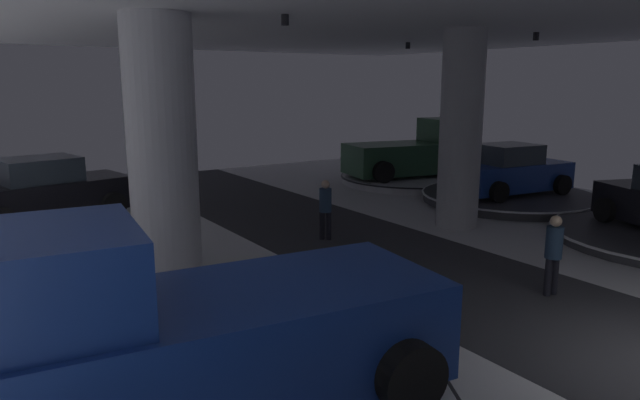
{
  "coord_description": "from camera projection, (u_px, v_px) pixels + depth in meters",
  "views": [
    {
      "loc": [
        -8.64,
        -3.07,
        4.07
      ],
      "look_at": [
        -1.49,
        7.66,
        1.4
      ],
      "focal_mm": 31.99,
      "sensor_mm": 36.0,
      "label": 1
    }
  ],
  "objects": [
    {
      "name": "column_right",
      "position": [
        461.0,
        130.0,
        15.9
      ],
      "size": [
        1.18,
        1.18,
        5.5
      ],
      "color": "#ADADB2",
      "rests_on": "ground"
    },
    {
      "name": "column_left",
      "position": [
        162.0,
        144.0,
        12.45
      ],
      "size": [
        1.5,
        1.5,
        5.5
      ],
      "color": "silver",
      "rests_on": "ground"
    },
    {
      "name": "display_platform_deep_left",
      "position": [
        50.0,
        224.0,
        15.77
      ],
      "size": [
        4.71,
        4.71,
        0.38
      ],
      "color": "#B7B7BC",
      "rests_on": "ground"
    },
    {
      "name": "display_car_deep_left",
      "position": [
        46.0,
        192.0,
        15.56
      ],
      "size": [
        4.46,
        2.84,
        1.71
      ],
      "color": "black",
      "rests_on": "display_platform_deep_left"
    },
    {
      "name": "pickup_truck_mid_left",
      "position": [
        192.0,
        333.0,
        6.38
      ],
      "size": [
        5.5,
        3.13,
        2.3
      ],
      "color": "navy",
      "rests_on": "display_platform_mid_left"
    },
    {
      "name": "display_platform_far_right",
      "position": [
        509.0,
        197.0,
        19.7
      ],
      "size": [
        5.94,
        5.94,
        0.31
      ],
      "color": "#333338",
      "rests_on": "ground"
    },
    {
      "name": "display_car_far_right",
      "position": [
        510.0,
        171.0,
        19.51
      ],
      "size": [
        4.39,
        2.63,
        1.71
      ],
      "color": "navy",
      "rests_on": "display_platform_far_right"
    },
    {
      "name": "display_platform_deep_right",
      "position": [
        409.0,
        179.0,
        23.54
      ],
      "size": [
        5.68,
        5.68,
        0.29
      ],
      "color": "#B7B7BC",
      "rests_on": "ground"
    },
    {
      "name": "pickup_truck_deep_right",
      "position": [
        417.0,
        153.0,
        23.44
      ],
      "size": [
        5.61,
        3.49,
        2.3
      ],
      "color": "#2D5638",
      "rests_on": "display_platform_deep_right"
    },
    {
      "name": "visitor_walking_near",
      "position": [
        325.0,
        206.0,
        14.85
      ],
      "size": [
        0.32,
        0.32,
        1.59
      ],
      "color": "black",
      "rests_on": "ground"
    },
    {
      "name": "visitor_walking_far",
      "position": [
        554.0,
        250.0,
        10.94
      ],
      "size": [
        0.32,
        0.32,
        1.59
      ],
      "color": "black",
      "rests_on": "ground"
    }
  ]
}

